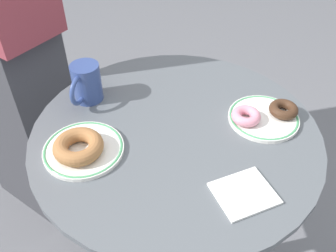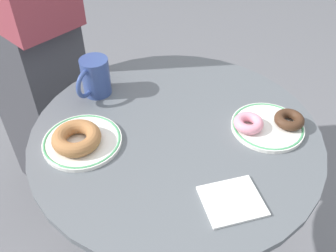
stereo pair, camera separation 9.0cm
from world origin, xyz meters
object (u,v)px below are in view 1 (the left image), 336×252
(cafe_table, at_px, (174,196))
(plate_right, at_px, (263,118))
(plate_left, at_px, (84,150))
(paper_napkin, at_px, (244,193))
(donut_cinnamon, at_px, (78,146))
(donut_chocolate, at_px, (284,109))
(donut_pink_frosted, at_px, (246,116))
(coffee_mug, at_px, (86,83))

(cafe_table, height_order, plate_right, plate_right)
(plate_left, height_order, plate_right, same)
(paper_napkin, bearing_deg, plate_left, 142.71)
(cafe_table, distance_m, plate_left, 0.35)
(paper_napkin, bearing_deg, donut_cinnamon, 144.70)
(donut_chocolate, xyz_separation_m, paper_napkin, (-0.21, -0.19, -0.02))
(donut_cinnamon, distance_m, paper_napkin, 0.38)
(donut_cinnamon, height_order, donut_pink_frosted, donut_cinnamon)
(plate_left, height_order, donut_pink_frosted, donut_pink_frosted)
(cafe_table, distance_m, donut_chocolate, 0.40)
(cafe_table, relative_size, plate_right, 4.22)
(plate_left, xyz_separation_m, paper_napkin, (0.30, -0.23, -0.00))
(donut_cinnamon, bearing_deg, donut_pink_frosted, -2.41)
(plate_right, relative_size, donut_cinnamon, 1.57)
(donut_cinnamon, height_order, donut_chocolate, donut_cinnamon)
(donut_cinnamon, height_order, coffee_mug, coffee_mug)
(donut_cinnamon, xyz_separation_m, paper_napkin, (0.31, -0.22, -0.03))
(donut_chocolate, bearing_deg, paper_napkin, -136.71)
(paper_napkin, height_order, coffee_mug, coffee_mug)
(coffee_mug, bearing_deg, donut_pink_frosted, -31.71)
(donut_cinnamon, bearing_deg, paper_napkin, -35.30)
(plate_left, distance_m, coffee_mug, 0.21)
(donut_chocolate, bearing_deg, donut_cinnamon, 177.40)
(cafe_table, height_order, coffee_mug, coffee_mug)
(plate_right, relative_size, donut_chocolate, 2.45)
(plate_right, height_order, donut_chocolate, donut_chocolate)
(plate_left, relative_size, donut_pink_frosted, 2.56)
(paper_napkin, bearing_deg, donut_chocolate, 43.29)
(plate_right, distance_m, paper_napkin, 0.25)
(plate_left, xyz_separation_m, donut_cinnamon, (-0.01, -0.01, 0.02))
(plate_left, xyz_separation_m, donut_chocolate, (0.50, -0.03, 0.02))
(donut_pink_frosted, bearing_deg, donut_cinnamon, 177.59)
(plate_left, bearing_deg, paper_napkin, -37.29)
(plate_left, bearing_deg, plate_right, -3.52)
(cafe_table, distance_m, donut_pink_frosted, 0.33)
(plate_left, relative_size, paper_napkin, 1.57)
(plate_left, height_order, donut_chocolate, donut_chocolate)
(donut_chocolate, bearing_deg, plate_left, 176.34)
(donut_chocolate, bearing_deg, cafe_table, 172.97)
(donut_chocolate, relative_size, coffee_mug, 0.66)
(plate_right, distance_m, donut_chocolate, 0.05)
(donut_cinnamon, xyz_separation_m, donut_pink_frosted, (0.41, -0.02, -0.00))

